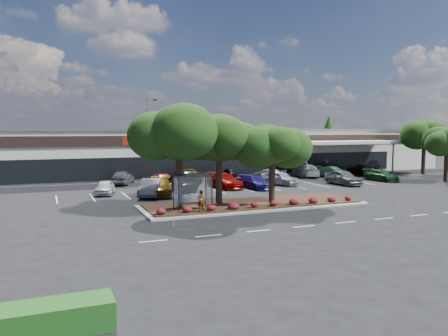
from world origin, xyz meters
name	(u,v)px	position (x,y,z in m)	size (l,w,h in m)	color
ground	(302,213)	(0.00, 0.00, 0.00)	(160.00, 160.00, 0.00)	black
retail_store	(175,150)	(0.06, 33.91, 3.15)	(80.40, 25.20, 6.25)	silver
landscape_island	(253,204)	(-2.00, 4.00, 0.12)	(18.00, 6.00, 0.26)	#ABABA5
lane_markings	(241,194)	(-0.14, 10.42, 0.01)	(33.12, 20.06, 0.01)	silver
shrub_row	(266,203)	(-2.00, 1.90, 0.51)	(17.00, 0.80, 0.50)	maroon
bus_shelter	(192,182)	(-7.50, 2.95, 2.31)	(2.75, 1.55, 2.59)	black
island_tree_west	(179,155)	(-8.00, 4.50, 4.21)	(7.20, 7.20, 7.89)	#15340C
island_tree_mid	(219,157)	(-4.50, 5.20, 3.92)	(6.60, 6.60, 7.32)	#15340C
island_tree_east	(272,162)	(-0.50, 3.70, 3.51)	(5.80, 5.80, 6.50)	#15340C
hedge_south_west	(26,322)	(-18.00, -13.50, 0.45)	(5.00, 1.30, 0.90)	#114616
tree_east_near	(447,154)	(26.00, 10.00, 3.25)	(5.60, 5.60, 6.51)	#15340C
tree_east_far	(424,147)	(31.00, 18.00, 3.81)	(6.40, 6.40, 7.62)	#15340C
conifer_north_east	(329,138)	(34.00, 44.00, 4.50)	(3.96, 3.96, 9.00)	#15340C
person_waiting	(201,201)	(-7.22, 1.80, 1.03)	(0.56, 0.37, 1.54)	#594C47
light_pole	(149,143)	(-5.02, 27.97, 4.48)	(1.42, 0.72, 10.10)	#ABABA5
survey_stake	(174,218)	(-10.00, -1.00, 0.59)	(0.08, 0.14, 0.91)	tan
car_0	(105,188)	(-12.22, 14.82, 0.67)	(1.57, 3.91, 1.33)	#ADB5BA
car_1	(151,188)	(-8.45, 12.07, 0.80)	(1.70, 4.86, 1.60)	#5A5B61
car_2	(160,187)	(-7.53, 12.36, 0.79)	(2.21, 5.43, 1.58)	#633B07
car_3	(182,182)	(-4.76, 14.63, 0.84)	(1.99, 4.96, 1.69)	black
car_4	(224,181)	(0.00, 14.95, 0.77)	(2.15, 5.29, 1.54)	#860603
car_5	(255,182)	(2.73, 13.15, 0.67)	(1.87, 4.61, 1.34)	navy
car_6	(280,178)	(6.65, 14.99, 0.78)	(1.85, 4.59, 1.56)	#A2A6AD
car_7	(343,177)	(13.15, 12.33, 0.82)	(1.95, 4.84, 1.65)	#5C5D63
car_8	(381,175)	(19.80, 13.74, 0.67)	(1.87, 4.60, 1.34)	#18441E
car_9	(123,177)	(-9.39, 21.96, 0.81)	(1.90, 4.73, 1.61)	slate
car_10	(161,180)	(-5.76, 18.92, 0.69)	(1.93, 4.75, 1.38)	#943011
car_11	(187,175)	(-1.86, 21.89, 0.80)	(2.64, 5.73, 1.59)	#68350C
car_12	(189,177)	(-2.05, 20.61, 0.72)	(2.02, 4.96, 1.44)	#144813
car_13	(231,174)	(3.16, 20.49, 0.82)	(1.95, 4.84, 1.65)	black
car_14	(268,174)	(7.62, 19.62, 0.69)	(1.92, 4.73, 1.37)	#B7B7B7
car_15	(305,171)	(13.94, 21.12, 0.82)	(2.30, 5.67, 1.64)	#989FA3
car_16	(327,172)	(16.40, 19.86, 0.69)	(1.46, 4.20, 1.38)	#1A4528
car_17	(362,170)	(21.97, 19.80, 0.79)	(2.21, 5.42, 1.57)	black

